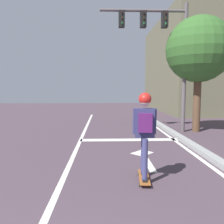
% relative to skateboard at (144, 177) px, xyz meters
% --- Properties ---
extents(lane_line_center, '(0.12, 20.00, 0.01)m').
position_rel_skateboard_xyz_m(lane_line_center, '(-1.63, 1.95, -0.07)').
color(lane_line_center, silver).
rests_on(lane_line_center, ground).
extents(lane_line_curbside, '(0.12, 20.00, 0.01)m').
position_rel_skateboard_xyz_m(lane_line_curbside, '(1.73, 1.95, -0.07)').
color(lane_line_curbside, silver).
rests_on(lane_line_curbside, ground).
extents(stop_bar, '(3.51, 0.40, 0.01)m').
position_rel_skateboard_xyz_m(stop_bar, '(0.13, 3.73, -0.07)').
color(stop_bar, silver).
rests_on(stop_bar, ground).
extents(lane_arrow_stem, '(0.16, 1.40, 0.01)m').
position_rel_skateboard_xyz_m(lane_arrow_stem, '(0.30, 1.15, -0.07)').
color(lane_arrow_stem, silver).
rests_on(lane_arrow_stem, ground).
extents(lane_arrow_head, '(0.71, 0.71, 0.01)m').
position_rel_skateboard_xyz_m(lane_arrow_head, '(0.30, 2.00, -0.07)').
color(lane_arrow_head, silver).
rests_on(lane_arrow_head, ground).
extents(curb_strip, '(0.24, 24.00, 0.14)m').
position_rel_skateboard_xyz_m(curb_strip, '(1.98, 1.95, -0.00)').
color(curb_strip, '#959594').
rests_on(curb_strip, ground).
extents(skateboard, '(0.28, 0.84, 0.09)m').
position_rel_skateboard_xyz_m(skateboard, '(0.00, 0.00, 0.00)').
color(skateboard, brown).
rests_on(skateboard, ground).
extents(skater, '(0.46, 0.62, 1.67)m').
position_rel_skateboard_xyz_m(skater, '(-0.00, -0.02, 1.08)').
color(skater, '#3E3F70').
rests_on(skater, skateboard).
extents(traffic_signal_mast, '(3.60, 0.34, 5.32)m').
position_rel_skateboard_xyz_m(traffic_signal_mast, '(1.58, 5.23, 3.78)').
color(traffic_signal_mast, '#5A5254').
rests_on(traffic_signal_mast, ground).
extents(roadside_tree, '(2.73, 2.73, 4.83)m').
position_rel_skateboard_xyz_m(roadside_tree, '(3.19, 5.28, 3.37)').
color(roadside_tree, brown).
rests_on(roadside_tree, ground).
extents(building_block, '(11.10, 11.83, 7.59)m').
position_rel_skateboard_xyz_m(building_block, '(9.43, 15.70, 3.72)').
color(building_block, '#64624A').
rests_on(building_block, ground).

